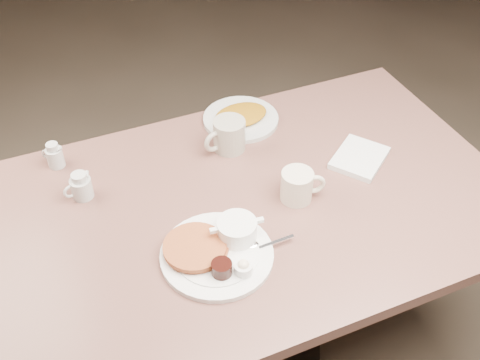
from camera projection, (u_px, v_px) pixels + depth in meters
name	position (u px, v px, depth m)	size (l,w,h in m)	color
diner_table	(243.00, 244.00, 1.69)	(1.50, 0.90, 0.75)	#84564C
main_plate	(218.00, 248.00, 1.43)	(0.36, 0.31, 0.07)	white
coffee_mug_near	(298.00, 185.00, 1.56)	(0.13, 0.11, 0.09)	#EFE2C9
napkin	(359.00, 158.00, 1.70)	(0.21, 0.21, 0.02)	white
coffee_mug_far	(228.00, 135.00, 1.72)	(0.15, 0.12, 0.10)	#AFA898
creamer_left	(81.00, 186.00, 1.57)	(0.09, 0.07, 0.08)	silver
creamer_right	(55.00, 156.00, 1.67)	(0.06, 0.06, 0.08)	silver
hash_plate	(241.00, 118.00, 1.85)	(0.27, 0.27, 0.04)	silver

